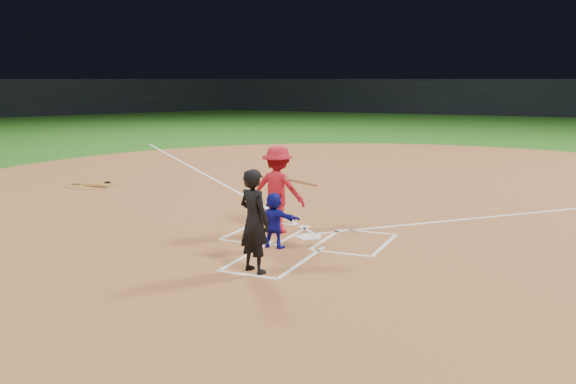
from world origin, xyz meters
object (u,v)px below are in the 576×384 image
at_px(on_deck_circle, 94,185).
at_px(umpire, 254,221).
at_px(home_plate, 309,237).
at_px(catcher, 274,220).
at_px(batter_at_plate, 278,189).

xyz_separation_m(on_deck_circle, umpire, (8.48, -6.09, 0.87)).
bearing_deg(umpire, on_deck_circle, -13.25).
distance_m(home_plate, on_deck_circle, 9.16).
bearing_deg(on_deck_circle, catcher, -29.07).
relative_size(on_deck_circle, catcher, 1.58).
relative_size(catcher, umpire, 0.61).
bearing_deg(on_deck_circle, home_plate, -22.49).
distance_m(catcher, umpire, 1.64).
xyz_separation_m(home_plate, on_deck_circle, (-8.46, 3.50, -0.00)).
distance_m(home_plate, umpire, 2.73).
bearing_deg(umpire, batter_at_plate, -51.33).
xyz_separation_m(home_plate, catcher, (-0.33, -1.02, 0.53)).
xyz_separation_m(home_plate, umpire, (0.03, -2.59, 0.87)).
bearing_deg(batter_at_plate, umpire, -73.74).
height_order(home_plate, catcher, catcher).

